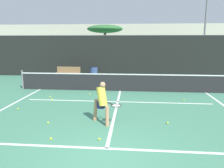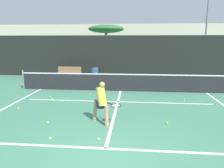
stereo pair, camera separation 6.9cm
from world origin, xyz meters
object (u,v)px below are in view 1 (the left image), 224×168
(courtside_bench, at_px, (68,72))
(trash_bin, at_px, (94,73))
(parked_car, at_px, (75,65))
(player_practicing, at_px, (102,101))

(courtside_bench, bearing_deg, trash_bin, 6.58)
(courtside_bench, xyz_separation_m, parked_car, (-0.48, 3.61, 0.09))
(player_practicing, distance_m, parked_car, 12.56)
(player_practicing, distance_m, trash_bin, 8.58)
(player_practicing, relative_size, trash_bin, 1.56)
(courtside_bench, height_order, trash_bin, trash_bin)
(player_practicing, xyz_separation_m, parked_car, (-4.03, 11.89, -0.20))
(player_practicing, bearing_deg, trash_bin, 145.43)
(trash_bin, height_order, parked_car, parked_car)
(parked_car, bearing_deg, trash_bin, -56.57)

